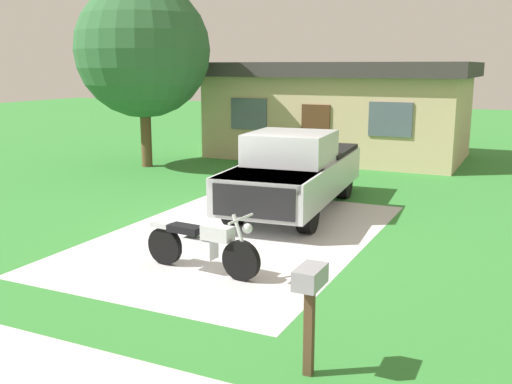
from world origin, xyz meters
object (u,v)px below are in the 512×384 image
shade_tree (143,50)px  neighbor_house (339,109)px  mailbox (310,292)px  pickup_truck (296,170)px  motorcycle (202,245)px

shade_tree → neighbor_house: size_ratio=0.64×
mailbox → shade_tree: bearing=132.6°
pickup_truck → motorcycle: bearing=-87.3°
mailbox → shade_tree: (-9.87, 10.74, 2.90)m
mailbox → motorcycle: bearing=139.2°
pickup_truck → shade_tree: shade_tree is taller
motorcycle → pickup_truck: (-0.22, 4.76, 0.48)m
motorcycle → shade_tree: size_ratio=0.36×
mailbox → pickup_truck: bearing=112.7°
shade_tree → neighbor_house: (5.19, 5.02, -2.09)m
shade_tree → mailbox: bearing=-47.4°
motorcycle → shade_tree: 11.49m
motorcycle → pickup_truck: size_ratio=0.38×
motorcycle → mailbox: bearing=-40.8°
motorcycle → shade_tree: bearing=130.4°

